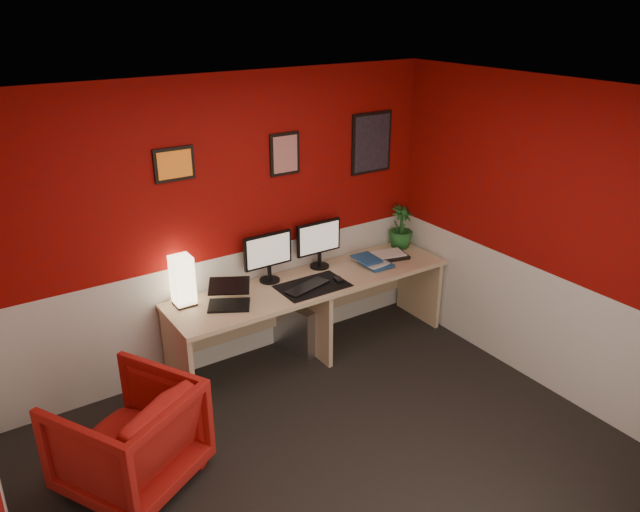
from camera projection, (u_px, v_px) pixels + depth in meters
The scene contains 25 objects.
ground at pixel (344, 471), 4.23m from camera, with size 4.00×3.50×0.01m, color black.
ceiling at pixel (351, 104), 3.26m from camera, with size 4.00×3.50×0.01m, color white.
wall_back at pixel (224, 228), 5.09m from camera, with size 4.00×0.01×2.50m, color #900905.
wall_front at pixel (607, 488), 2.40m from camera, with size 4.00×0.01×2.50m, color #900905.
wall_right at pixel (555, 244), 4.76m from camera, with size 0.01×3.50×2.50m, color #900905.
wainscot_back at pixel (229, 308), 5.38m from camera, with size 4.00×0.01×1.00m, color silver.
wainscot_right at pixel (541, 329), 5.05m from camera, with size 0.01×3.50×1.00m, color silver.
desk at pixel (313, 318), 5.50m from camera, with size 2.60×0.65×0.73m, color tan.
shoji_lamp at pixel (183, 282), 4.87m from camera, with size 0.16×0.16×0.40m, color #FFE5B2.
laptop at pixel (228, 294), 4.88m from camera, with size 0.33×0.23×0.22m, color black.
monitor_left at pixel (269, 250), 5.25m from camera, with size 0.45×0.06×0.58m, color black.
monitor_right at pixel (319, 237), 5.52m from camera, with size 0.45×0.06×0.58m, color black.
desk_mat at pixel (313, 286), 5.26m from camera, with size 0.60×0.38×0.01m, color black.
keyboard at pixel (307, 287), 5.21m from camera, with size 0.42×0.14×0.02m, color black.
mouse at pixel (339, 280), 5.33m from camera, with size 0.06×0.10×0.03m, color black.
book_bottom at pixel (364, 266), 5.62m from camera, with size 0.24×0.32×0.03m, color #1D4C86.
book_middle at pixel (362, 264), 5.59m from camera, with size 0.21×0.29×0.02m, color silver.
book_top at pixel (358, 261), 5.60m from camera, with size 0.20×0.27×0.03m, color #1D4C86.
zen_tray at pixel (388, 256), 5.84m from camera, with size 0.35×0.25×0.03m, color black.
potted_plant at pixel (401, 227), 6.00m from camera, with size 0.24×0.24×0.42m, color #19591E.
pc_tower at pixel (298, 327), 5.63m from camera, with size 0.20×0.45×0.45m, color #99999E.
armchair at pixel (128, 437), 4.01m from camera, with size 0.78×0.80×0.73m, color #B21C16.
art_left at pixel (174, 164), 4.65m from camera, with size 0.32×0.02×0.26m, color orange.
art_center at pixel (285, 154), 5.16m from camera, with size 0.28×0.02×0.36m, color red.
art_right at pixel (371, 143), 5.64m from camera, with size 0.44×0.02×0.56m, color black.
Camera 1 is at (-1.96, -2.68, 3.03)m, focal length 34.41 mm.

